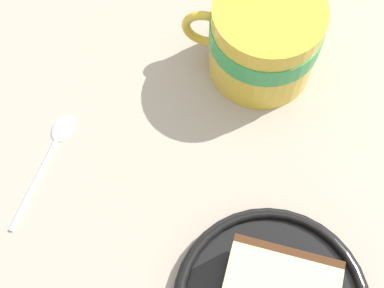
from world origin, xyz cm
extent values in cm
cube|color=tan|center=(0.00, 0.00, -1.93)|extent=(147.78, 147.78, 3.85)
cube|color=#472814|center=(-3.86, -4.89, 3.82)|extent=(0.93, 8.30, 4.12)
cylinder|color=gold|center=(15.38, 0.45, 4.31)|extent=(9.98, 9.98, 8.63)
cylinder|color=green|center=(15.38, 0.45, 5.54)|extent=(10.18, 10.18, 2.26)
cylinder|color=black|center=(15.38, 0.45, 7.23)|extent=(8.78, 8.78, 0.40)
torus|color=gold|center=(15.38, 5.44, 4.31)|extent=(0.83, 4.62, 4.62)
ellipsoid|color=silver|center=(4.54, 16.64, 0.40)|extent=(3.22, 2.35, 0.80)
cylinder|color=silver|center=(-1.37, 17.38, 0.25)|extent=(8.90, 1.59, 0.50)
camera|label=1|loc=(-14.69, -0.16, 45.67)|focal=51.18mm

